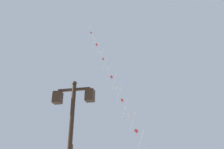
{
  "coord_description": "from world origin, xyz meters",
  "views": [
    {
      "loc": [
        0.43,
        -0.32,
        1.84
      ],
      "look_at": [
        -3.66,
        20.36,
        11.65
      ],
      "focal_mm": 37.13,
      "sensor_mm": 36.0,
      "label": 1
    }
  ],
  "objects": [
    {
      "name": "twin_lantern_lamp_post",
      "position": [
        -2.24,
        6.6,
        3.45
      ],
      "size": [
        1.41,
        0.28,
        4.99
      ],
      "color": "black",
      "rests_on": "ground_plane"
    },
    {
      "name": "kite_train",
      "position": [
        -4.63,
        24.76,
        13.5
      ],
      "size": [
        11.09,
        13.52,
        26.44
      ],
      "color": "brown",
      "rests_on": "ground_plane"
    }
  ]
}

